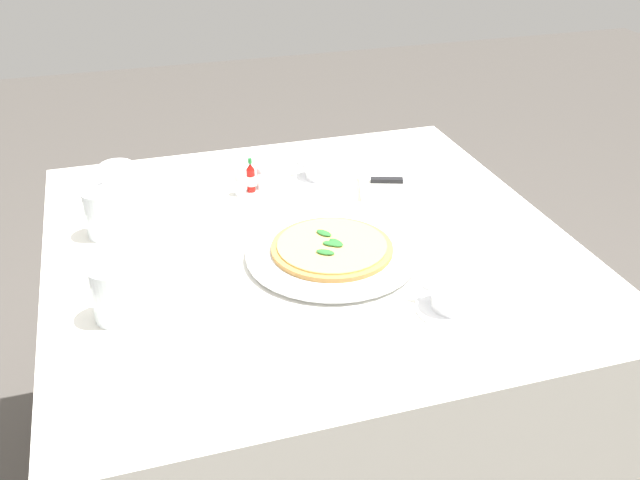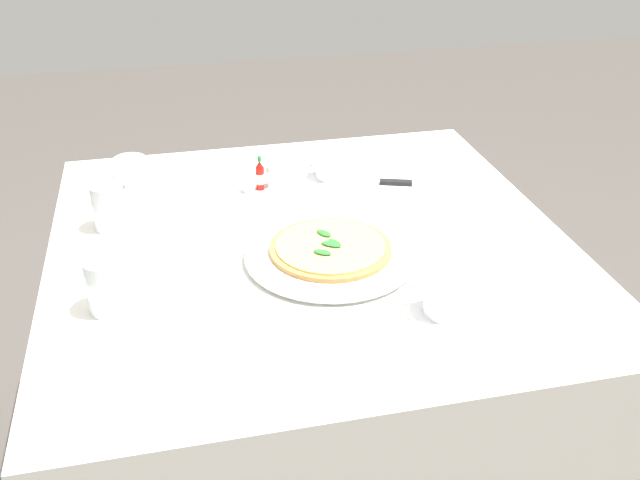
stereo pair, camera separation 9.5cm
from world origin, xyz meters
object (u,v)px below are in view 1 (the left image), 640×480
pizza_plate (332,253)px  hot_sauce_bottle (251,178)px  coffee_cup_far_right (118,178)px  water_glass_right_edge (114,297)px  dinner_knife (408,181)px  coffee_cup_back_corner (321,168)px  pepper_shaker (240,185)px  coffee_cup_far_left (453,294)px  pizza (332,247)px  salt_shaker (262,178)px  water_glass_center_back (102,217)px  napkin_folded (407,186)px

pizza_plate → hot_sauce_bottle: size_ratio=4.10×
coffee_cup_far_right → water_glass_right_edge: bearing=-93.9°
dinner_knife → hot_sauce_bottle: size_ratio=2.30×
coffee_cup_back_corner → pepper_shaker: (-0.20, -0.03, -0.01)m
coffee_cup_far_left → hot_sauce_bottle: size_ratio=1.57×
hot_sauce_bottle → pizza: bearing=-75.8°
coffee_cup_back_corner → dinner_knife: 0.21m
salt_shaker → pizza_plate: bearing=-80.5°
water_glass_right_edge → salt_shaker: 0.57m
coffee_cup_far_right → dinner_knife: 0.68m
dinner_knife → pizza: bearing=-119.1°
dinner_knife → pepper_shaker: (-0.38, 0.09, 0.00)m
pizza → coffee_cup_far_left: bearing=-57.0°
pizza_plate → water_glass_center_back: bearing=151.9°
coffee_cup_far_left → water_glass_right_edge: (-0.57, 0.15, 0.01)m
coffee_cup_far_left → water_glass_right_edge: size_ratio=1.28×
water_glass_right_edge → water_glass_center_back: (-0.01, 0.31, -0.00)m
coffee_cup_far_left → water_glass_center_back: bearing=141.5°
napkin_folded → coffee_cup_far_left: bearing=-85.9°
coffee_cup_far_left → water_glass_center_back: size_ratio=1.30×
pizza_plate → hot_sauce_bottle: bearing=104.2°
coffee_cup_far_right → hot_sauce_bottle: size_ratio=1.57×
pizza_plate → hot_sauce_bottle: 0.36m
coffee_cup_far_right → dinner_knife: coffee_cup_far_right is taller
dinner_knife → pepper_shaker: pepper_shaker is taller
pizza_plate → coffee_cup_back_corner: (0.09, 0.36, 0.02)m
water_glass_center_back → hot_sauce_bottle: bearing=19.1°
coffee_cup_back_corner → napkin_folded: 0.21m
napkin_folded → dinner_knife: (0.00, -0.00, 0.01)m
pizza_plate → hot_sauce_bottle: hot_sauce_bottle is taller
coffee_cup_back_corner → pepper_shaker: size_ratio=2.31×
coffee_cup_far_right → coffee_cup_far_left: size_ratio=1.00×
coffee_cup_far_left → dinner_knife: coffee_cup_far_left is taller
hot_sauce_bottle → pepper_shaker: (-0.03, -0.01, -0.01)m
coffee_cup_far_left → salt_shaker: size_ratio=2.31×
dinner_knife → pepper_shaker: bearing=-175.0°
coffee_cup_far_left → pizza_plate: bearing=123.0°
coffee_cup_far_left → napkin_folded: size_ratio=0.52×
pizza_plate → water_glass_right_edge: (-0.42, -0.08, 0.03)m
pizza → water_glass_center_back: water_glass_center_back is taller
coffee_cup_far_right → napkin_folded: 0.68m
coffee_cup_far_left → pepper_shaker: 0.62m
coffee_cup_far_right → water_glass_center_back: water_glass_center_back is taller
water_glass_center_back → napkin_folded: (0.69, 0.02, -0.03)m
salt_shaker → napkin_folded: bearing=-19.1°
coffee_cup_far_right → hot_sauce_bottle: bearing=-18.5°
salt_shaker → pepper_shaker: (-0.06, -0.02, 0.00)m
coffee_cup_far_left → dinner_knife: bearing=76.0°
pizza → water_glass_center_back: (-0.43, 0.23, 0.02)m
coffee_cup_back_corner → water_glass_center_back: bearing=-165.5°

